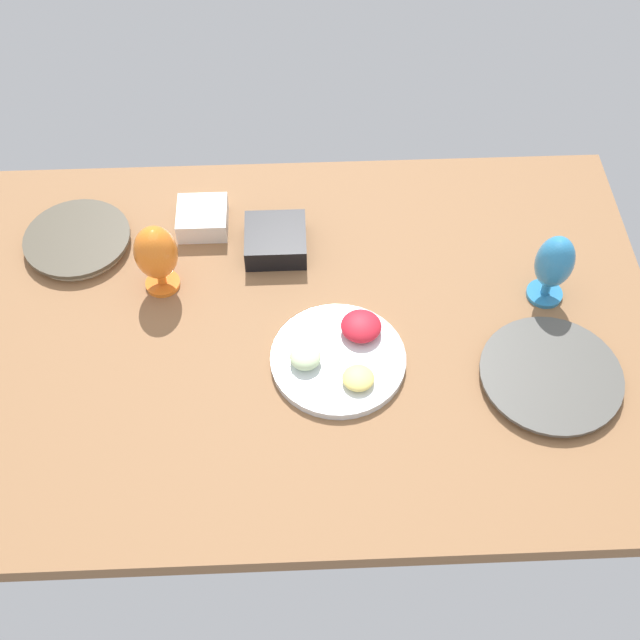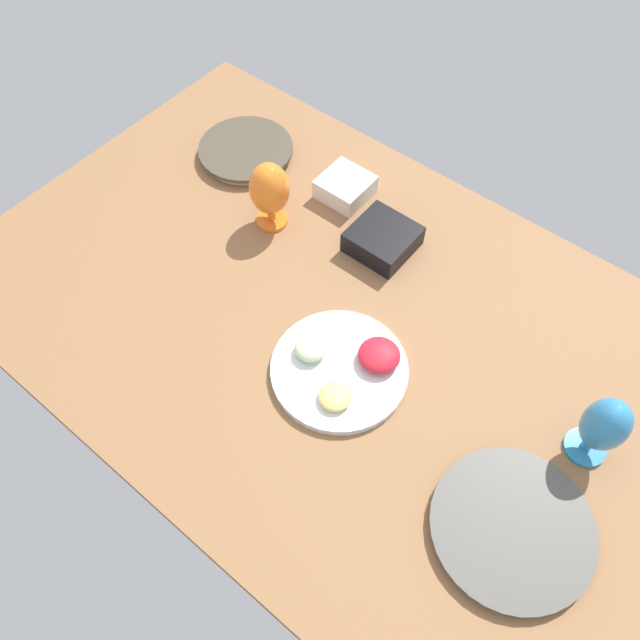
# 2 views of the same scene
# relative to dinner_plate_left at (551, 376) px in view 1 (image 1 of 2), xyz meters

# --- Properties ---
(ground_plane) EXTENTS (1.60, 1.04, 0.04)m
(ground_plane) POSITION_rel_dinner_plate_left_xyz_m (0.53, -0.15, -0.03)
(ground_plane) COLOR #8C603D
(dinner_plate_left) EXTENTS (0.29, 0.29, 0.02)m
(dinner_plate_left) POSITION_rel_dinner_plate_left_xyz_m (0.00, 0.00, 0.00)
(dinner_plate_left) COLOR silver
(dinner_plate_left) RESTS_ON ground_plane
(dinner_plate_right) EXTENTS (0.24, 0.24, 0.03)m
(dinner_plate_right) POSITION_rel_dinner_plate_left_xyz_m (1.01, -0.42, 0.00)
(dinner_plate_right) COLOR beige
(dinner_plate_right) RESTS_ON ground_plane
(fruit_platter) EXTENTS (0.28, 0.28, 0.05)m
(fruit_platter) POSITION_rel_dinner_plate_left_xyz_m (0.43, -0.06, 0.00)
(fruit_platter) COLOR silver
(fruit_platter) RESTS_ON ground_plane
(hurricane_glass_orange) EXTENTS (0.09, 0.09, 0.17)m
(hurricane_glass_orange) POSITION_rel_dinner_plate_left_xyz_m (0.81, -0.28, 0.09)
(hurricane_glass_orange) COLOR orange
(hurricane_glass_orange) RESTS_ON ground_plane
(hurricane_glass_blue) EXTENTS (0.08, 0.08, 0.18)m
(hurricane_glass_blue) POSITION_rel_dinner_plate_left_xyz_m (-0.03, -0.22, 0.09)
(hurricane_glass_blue) COLOR teal
(hurricane_glass_blue) RESTS_ON ground_plane
(square_bowl_black) EXTENTS (0.14, 0.14, 0.06)m
(square_bowl_black) POSITION_rel_dinner_plate_left_xyz_m (0.56, -0.38, 0.02)
(square_bowl_black) COLOR black
(square_bowl_black) RESTS_ON ground_plane
(square_bowl_white) EXTENTS (0.12, 0.12, 0.05)m
(square_bowl_white) POSITION_rel_dinner_plate_left_xyz_m (0.73, -0.46, 0.02)
(square_bowl_white) COLOR white
(square_bowl_white) RESTS_ON ground_plane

